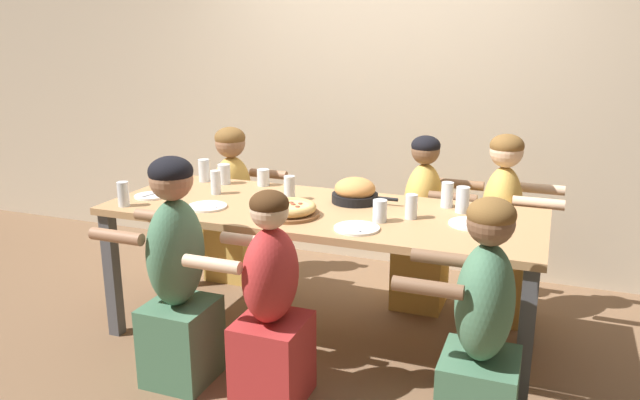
# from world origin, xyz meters

# --- Properties ---
(ground_plane) EXTENTS (18.00, 18.00, 0.00)m
(ground_plane) POSITION_xyz_m (0.00, 0.00, 0.00)
(ground_plane) COLOR brown
(ground_plane) RESTS_ON ground
(restaurant_back_panel) EXTENTS (10.00, 0.06, 3.20)m
(restaurant_back_panel) POSITION_xyz_m (0.00, 1.36, 1.60)
(restaurant_back_panel) COLOR beige
(restaurant_back_panel) RESTS_ON ground
(dining_table) EXTENTS (2.40, 0.89, 0.79)m
(dining_table) POSITION_xyz_m (0.00, 0.00, 0.71)
(dining_table) COLOR tan
(dining_table) RESTS_ON ground
(pizza_board_main) EXTENTS (0.33, 0.33, 0.07)m
(pizza_board_main) POSITION_xyz_m (-0.11, -0.18, 0.82)
(pizza_board_main) COLOR brown
(pizza_board_main) RESTS_ON dining_table
(skillet_bowl) EXTENTS (0.39, 0.27, 0.14)m
(skillet_bowl) POSITION_xyz_m (0.14, 0.20, 0.85)
(skillet_bowl) COLOR black
(skillet_bowl) RESTS_ON dining_table
(empty_plate_a) EXTENTS (0.23, 0.23, 0.02)m
(empty_plate_a) POSITION_xyz_m (0.30, -0.28, 0.79)
(empty_plate_a) COLOR white
(empty_plate_a) RESTS_ON dining_table
(empty_plate_b) EXTENTS (0.19, 0.19, 0.02)m
(empty_plate_b) POSITION_xyz_m (-1.03, -0.13, 0.79)
(empty_plate_b) COLOR white
(empty_plate_b) RESTS_ON dining_table
(empty_plate_c) EXTENTS (0.23, 0.23, 0.02)m
(empty_plate_c) POSITION_xyz_m (0.82, 0.00, 0.79)
(empty_plate_c) COLOR white
(empty_plate_c) RESTS_ON dining_table
(empty_plate_d) EXTENTS (0.22, 0.22, 0.02)m
(empty_plate_d) POSITION_xyz_m (-0.60, -0.20, 0.79)
(empty_plate_d) COLOR white
(empty_plate_d) RESTS_ON dining_table
(drinking_glass_a) EXTENTS (0.07, 0.07, 0.14)m
(drinking_glass_a) POSITION_xyz_m (-0.23, 0.11, 0.86)
(drinking_glass_a) COLOR silver
(drinking_glass_a) RESTS_ON dining_table
(drinking_glass_b) EXTENTS (0.07, 0.07, 0.14)m
(drinking_glass_b) POSITION_xyz_m (0.65, 0.28, 0.85)
(drinking_glass_b) COLOR silver
(drinking_glass_b) RESTS_ON dining_table
(drinking_glass_c) EXTENTS (0.06, 0.06, 0.13)m
(drinking_glass_c) POSITION_xyz_m (0.51, -0.00, 0.84)
(drinking_glass_c) COLOR silver
(drinking_glass_c) RESTS_ON dining_table
(drinking_glass_d) EXTENTS (0.08, 0.08, 0.10)m
(drinking_glass_d) POSITION_xyz_m (-0.52, 0.36, 0.84)
(drinking_glass_d) COLOR silver
(drinking_glass_d) RESTS_ON dining_table
(drinking_glass_e) EXTENTS (0.07, 0.07, 0.15)m
(drinking_glass_e) POSITION_xyz_m (-0.93, 0.32, 0.85)
(drinking_glass_e) COLOR silver
(drinking_glass_e) RESTS_ON dining_table
(drinking_glass_f) EXTENTS (0.07, 0.07, 0.12)m
(drinking_glass_f) POSITION_xyz_m (0.37, -0.11, 0.84)
(drinking_glass_f) COLOR silver
(drinking_glass_f) RESTS_ON dining_table
(drinking_glass_g) EXTENTS (0.07, 0.07, 0.14)m
(drinking_glass_g) POSITION_xyz_m (0.74, 0.21, 0.85)
(drinking_glass_g) COLOR silver
(drinking_glass_g) RESTS_ON dining_table
(drinking_glass_h) EXTENTS (0.06, 0.06, 0.14)m
(drinking_glass_h) POSITION_xyz_m (-0.70, 0.07, 0.86)
(drinking_glass_h) COLOR silver
(drinking_glass_h) RESTS_ON dining_table
(drinking_glass_i) EXTENTS (0.08, 0.08, 0.13)m
(drinking_glass_i) POSITION_xyz_m (-0.78, 0.32, 0.84)
(drinking_glass_i) COLOR silver
(drinking_glass_i) RESTS_ON dining_table
(drinking_glass_j) EXTENTS (0.06, 0.06, 0.14)m
(drinking_glass_j) POSITION_xyz_m (-1.05, -0.34, 0.85)
(drinking_glass_j) COLOR silver
(drinking_glass_j) RESTS_ON dining_table
(diner_far_left) EXTENTS (0.51, 0.40, 1.09)m
(diner_far_left) POSITION_xyz_m (-0.91, 0.66, 0.51)
(diner_far_left) COLOR gold
(diner_far_left) RESTS_ON ground
(diner_near_midleft) EXTENTS (0.51, 0.40, 1.17)m
(diner_near_midleft) POSITION_xyz_m (-0.51, -0.66, 0.55)
(diner_near_midleft) COLOR #477556
(diner_near_midleft) RESTS_ON ground
(diner_far_right) EXTENTS (0.51, 0.40, 1.15)m
(diner_far_right) POSITION_xyz_m (0.92, 0.66, 0.53)
(diner_far_right) COLOR gold
(diner_far_right) RESTS_ON ground
(diner_near_center) EXTENTS (0.51, 0.40, 1.05)m
(diner_near_center) POSITION_xyz_m (0.00, -0.66, 0.47)
(diner_near_center) COLOR #B22D2D
(diner_near_center) RESTS_ON ground
(diner_near_right) EXTENTS (0.51, 0.40, 1.11)m
(diner_near_right) POSITION_xyz_m (0.97, -0.66, 0.51)
(diner_near_right) COLOR #477556
(diner_near_right) RESTS_ON ground
(diner_far_midright) EXTENTS (0.51, 0.40, 1.12)m
(diner_far_midright) POSITION_xyz_m (0.45, 0.66, 0.50)
(diner_far_midright) COLOR gold
(diner_far_midright) RESTS_ON ground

